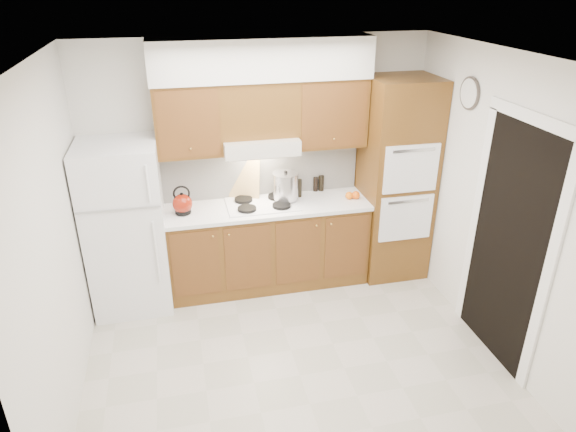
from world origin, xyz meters
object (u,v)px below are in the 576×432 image
at_px(fridge, 126,228).
at_px(oven_cabinet, 395,180).
at_px(kettle, 182,204).
at_px(stock_pot, 286,186).

height_order(fridge, oven_cabinet, oven_cabinet).
bearing_deg(kettle, oven_cabinet, 24.83).
bearing_deg(kettle, stock_pot, 29.23).
relative_size(fridge, oven_cabinet, 0.78).
xyz_separation_m(oven_cabinet, stock_pot, (-1.20, 0.08, 0.01)).
bearing_deg(fridge, stock_pot, 4.08).
height_order(kettle, stock_pot, stock_pot).
relative_size(kettle, stock_pot, 0.73).
bearing_deg(stock_pot, fridge, -175.92).
xyz_separation_m(kettle, stock_pot, (1.08, 0.08, 0.06)).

